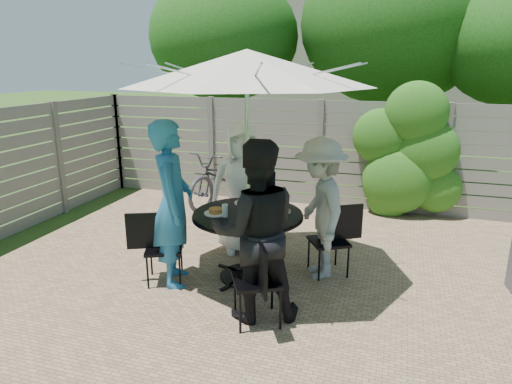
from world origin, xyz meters
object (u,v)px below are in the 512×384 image
(plate_right, at_px, (279,210))
(coffee_cup, at_px, (255,202))
(plate_back, at_px, (245,201))
(person_right, at_px, (320,209))
(plate_left, at_px, (216,212))
(chair_back, at_px, (242,226))
(person_front, at_px, (256,232))
(chair_right, at_px, (329,254))
(plate_front, at_px, (251,221))
(glass_left, at_px, (225,211))
(umbrella, at_px, (247,68))
(person_left, at_px, (173,204))
(bicycle, at_px, (224,177))
(syrup_jug, at_px, (242,205))
(patio_table, at_px, (248,233))
(person_back, at_px, (242,189))
(chair_left, at_px, (164,262))
(glass_right, at_px, (269,203))
(plate_extra, at_px, (267,219))
(chair_front, at_px, (257,298))
(glass_front, at_px, (260,214))

(plate_right, bearing_deg, coffee_cup, 163.54)
(coffee_cup, bearing_deg, plate_back, 149.32)
(person_right, distance_m, plate_left, 1.19)
(chair_back, xyz_separation_m, person_front, (0.73, -1.64, 0.60))
(chair_right, bearing_deg, plate_front, 13.51)
(person_right, relative_size, coffee_cup, 13.74)
(chair_back, relative_size, glass_left, 7.05)
(chair_back, xyz_separation_m, person_right, (1.15, -0.55, 0.53))
(chair_back, relative_size, plate_right, 3.80)
(umbrella, relative_size, plate_back, 13.44)
(coffee_cup, bearing_deg, person_front, -71.66)
(umbrella, bearing_deg, person_front, -66.22)
(chair_right, height_order, plate_back, plate_back)
(person_left, xyz_separation_m, plate_back, (0.61, 0.66, -0.10))
(plate_front, xyz_separation_m, bicycle, (-1.48, 2.97, -0.33))
(syrup_jug, bearing_deg, person_left, -152.50)
(patio_table, height_order, coffee_cup, coffee_cup)
(coffee_cup, relative_size, bicycle, 0.06)
(patio_table, bearing_deg, plate_front, -66.22)
(person_back, relative_size, plate_front, 6.59)
(chair_left, bearing_deg, person_back, 40.92)
(bicycle, bearing_deg, glass_right, -43.27)
(plate_extra, bearing_deg, glass_right, 102.66)
(bicycle, bearing_deg, plate_front, -48.86)
(glass_right, bearing_deg, plate_front, -95.40)
(plate_back, xyz_separation_m, glass_left, (-0.05, -0.53, 0.05))
(person_right, xyz_separation_m, coffee_cup, (-0.76, -0.09, 0.04))
(person_front, relative_size, glass_left, 12.75)
(chair_back, relative_size, plate_back, 3.80)
(chair_right, xyz_separation_m, plate_back, (-1.03, -0.06, 0.58))
(umbrella, height_order, person_front, umbrella)
(bicycle, bearing_deg, umbrella, -48.54)
(plate_extra, distance_m, glass_right, 0.42)
(plate_back, bearing_deg, chair_front, -66.17)
(glass_right, relative_size, syrup_jug, 0.88)
(umbrella, relative_size, coffee_cup, 29.12)
(plate_front, bearing_deg, chair_front, -66.12)
(chair_left, bearing_deg, person_right, 0.20)
(plate_front, height_order, glass_left, glass_left)
(person_back, relative_size, syrup_jug, 10.70)
(umbrella, distance_m, coffee_cup, 1.53)
(plate_extra, bearing_deg, glass_front, 175.51)
(person_right, bearing_deg, patio_table, -90.00)
(chair_back, relative_size, plate_left, 3.80)
(plate_right, height_order, syrup_jug, syrup_jug)
(chair_front, distance_m, plate_extra, 0.89)
(person_left, distance_m, plate_left, 0.48)
(chair_left, bearing_deg, plate_back, 20.67)
(umbrella, bearing_deg, glass_front, -44.22)
(patio_table, bearing_deg, bicycle, 116.71)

